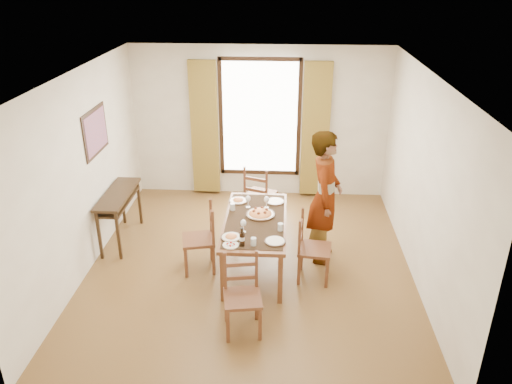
# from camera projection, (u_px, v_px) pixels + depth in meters

# --- Properties ---
(ground) EXTENTS (5.00, 5.00, 0.00)m
(ground) POSITION_uv_depth(u_px,v_px,m) (250.00, 265.00, 7.12)
(ground) COLOR #55381A
(ground) RESTS_ON ground
(room_shell) EXTENTS (4.60, 5.10, 2.74)m
(room_shell) POSITION_uv_depth(u_px,v_px,m) (250.00, 161.00, 6.59)
(room_shell) COLOR silver
(room_shell) RESTS_ON ground
(console_table) EXTENTS (0.38, 1.20, 0.80)m
(console_table) POSITION_uv_depth(u_px,v_px,m) (118.00, 200.00, 7.49)
(console_table) COLOR #332011
(console_table) RESTS_ON ground
(dining_table) EXTENTS (0.84, 1.73, 0.76)m
(dining_table) POSITION_uv_depth(u_px,v_px,m) (255.00, 224.00, 6.80)
(dining_table) COLOR brown
(dining_table) RESTS_ON ground
(chair_west) EXTENTS (0.52, 0.52, 0.98)m
(chair_west) POSITION_uv_depth(u_px,v_px,m) (201.00, 240.00, 6.86)
(chair_west) COLOR brown
(chair_west) RESTS_ON ground
(chair_north) EXTENTS (0.57, 0.57, 1.00)m
(chair_north) POSITION_uv_depth(u_px,v_px,m) (260.00, 196.00, 8.14)
(chair_north) COLOR brown
(chair_north) RESTS_ON ground
(chair_south) EXTENTS (0.49, 0.49, 0.96)m
(chair_south) POSITION_uv_depth(u_px,v_px,m) (242.00, 297.00, 5.71)
(chair_south) COLOR brown
(chair_south) RESTS_ON ground
(chair_east) EXTENTS (0.48, 0.48, 0.97)m
(chair_east) POSITION_uv_depth(u_px,v_px,m) (312.00, 250.00, 6.64)
(chair_east) COLOR brown
(chair_east) RESTS_ON ground
(man) EXTENTS (0.84, 0.67, 1.92)m
(man) POSITION_uv_depth(u_px,v_px,m) (325.00, 197.00, 6.93)
(man) COLOR gray
(man) RESTS_ON ground
(plate_sw) EXTENTS (0.27, 0.27, 0.05)m
(plate_sw) POSITION_uv_depth(u_px,v_px,m) (231.00, 236.00, 6.30)
(plate_sw) COLOR silver
(plate_sw) RESTS_ON dining_table
(plate_se) EXTENTS (0.27, 0.27, 0.05)m
(plate_se) POSITION_uv_depth(u_px,v_px,m) (275.00, 240.00, 6.21)
(plate_se) COLOR silver
(plate_se) RESTS_ON dining_table
(plate_nw) EXTENTS (0.27, 0.27, 0.05)m
(plate_nw) POSITION_uv_depth(u_px,v_px,m) (238.00, 200.00, 7.27)
(plate_nw) COLOR silver
(plate_nw) RESTS_ON dining_table
(plate_ne) EXTENTS (0.27, 0.27, 0.05)m
(plate_ne) POSITION_uv_depth(u_px,v_px,m) (275.00, 200.00, 7.25)
(plate_ne) COLOR silver
(plate_ne) RESTS_ON dining_table
(pasta_platter) EXTENTS (0.40, 0.40, 0.10)m
(pasta_platter) POSITION_uv_depth(u_px,v_px,m) (260.00, 212.00, 6.86)
(pasta_platter) COLOR red
(pasta_platter) RESTS_ON dining_table
(caprese_plate) EXTENTS (0.20, 0.20, 0.04)m
(caprese_plate) POSITION_uv_depth(u_px,v_px,m) (231.00, 244.00, 6.13)
(caprese_plate) COLOR silver
(caprese_plate) RESTS_ON dining_table
(wine_glass_a) EXTENTS (0.08, 0.08, 0.18)m
(wine_glass_a) POSITION_uv_depth(u_px,v_px,m) (243.00, 226.00, 6.41)
(wine_glass_a) COLOR white
(wine_glass_a) RESTS_ON dining_table
(wine_glass_b) EXTENTS (0.08, 0.08, 0.18)m
(wine_glass_b) POSITION_uv_depth(u_px,v_px,m) (266.00, 202.00, 7.05)
(wine_glass_b) COLOR white
(wine_glass_b) RESTS_ON dining_table
(wine_glass_c) EXTENTS (0.08, 0.08, 0.18)m
(wine_glass_c) POSITION_uv_depth(u_px,v_px,m) (248.00, 201.00, 7.07)
(wine_glass_c) COLOR white
(wine_glass_c) RESTS_ON dining_table
(tumbler_a) EXTENTS (0.07, 0.07, 0.10)m
(tumbler_a) POSITION_uv_depth(u_px,v_px,m) (280.00, 227.00, 6.47)
(tumbler_a) COLOR silver
(tumbler_a) RESTS_ON dining_table
(tumbler_b) EXTENTS (0.07, 0.07, 0.10)m
(tumbler_b) POSITION_uv_depth(u_px,v_px,m) (233.00, 207.00, 7.01)
(tumbler_b) COLOR silver
(tumbler_b) RESTS_ON dining_table
(tumbler_c) EXTENTS (0.07, 0.07, 0.10)m
(tumbler_c) POSITION_uv_depth(u_px,v_px,m) (253.00, 242.00, 6.13)
(tumbler_c) COLOR silver
(tumbler_c) RESTS_ON dining_table
(wine_bottle) EXTENTS (0.07, 0.07, 0.25)m
(wine_bottle) POSITION_uv_depth(u_px,v_px,m) (242.00, 237.00, 6.09)
(wine_bottle) COLOR black
(wine_bottle) RESTS_ON dining_table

